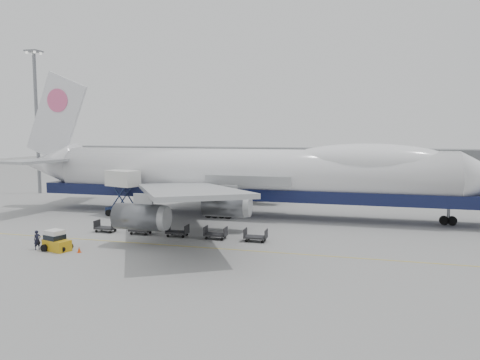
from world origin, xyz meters
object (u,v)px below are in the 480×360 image
(airliner, at_px, (251,174))
(catering_truck, at_px, (123,190))
(ground_worker, at_px, (37,240))
(baggage_tug, at_px, (56,241))

(airliner, xyz_separation_m, catering_truck, (-16.54, -4.37, -2.19))
(catering_truck, bearing_deg, airliner, 33.39)
(catering_truck, bearing_deg, ground_worker, -67.74)
(baggage_tug, height_order, ground_worker, baggage_tug)
(airliner, distance_m, ground_worker, 27.95)
(airliner, xyz_separation_m, ground_worker, (-15.36, -22.88, -4.69))
(ground_worker, bearing_deg, airliner, -6.77)
(catering_truck, distance_m, baggage_tug, 18.71)
(airliner, relative_size, baggage_tug, 22.79)
(baggage_tug, bearing_deg, catering_truck, 116.65)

